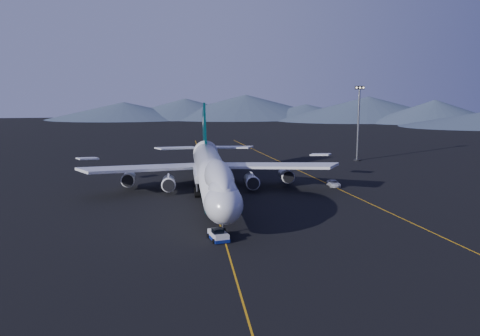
{
  "coord_description": "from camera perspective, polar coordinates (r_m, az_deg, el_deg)",
  "views": [
    {
      "loc": [
        -7.2,
        -112.92,
        26.07
      ],
      "look_at": [
        6.51,
        4.39,
        6.0
      ],
      "focal_mm": 40.0,
      "sensor_mm": 36.0,
      "label": 1
    }
  ],
  "objects": [
    {
      "name": "taxiway_line_side",
      "position": [
        131.04,
        9.97,
        -1.97
      ],
      "size": [
        28.08,
        198.09,
        0.01
      ],
      "primitive_type": "cube",
      "rotation": [
        0.0,
        0.0,
        0.14
      ],
      "color": "orange",
      "rests_on": "ground"
    },
    {
      "name": "service_van",
      "position": [
        131.1,
        9.95,
        -1.63
      ],
      "size": [
        2.73,
        5.58,
        1.52
      ],
      "primitive_type": "imported",
      "rotation": [
        0.0,
        0.0,
        -0.04
      ],
      "color": "silver",
      "rests_on": "ground"
    },
    {
      "name": "boeing_747",
      "position": [
        114.98,
        -2.97,
        -0.52
      ],
      "size": [
        59.62,
        72.43,
        19.37
      ],
      "color": "silver",
      "rests_on": "ground"
    },
    {
      "name": "floodlight_mast",
      "position": [
        172.38,
        12.51,
        4.7
      ],
      "size": [
        2.9,
        2.17,
        23.47
      ],
      "rotation": [
        0.0,
        0.0,
        -0.14
      ],
      "color": "black",
      "rests_on": "ground"
    },
    {
      "name": "taxiway_line_main",
      "position": [
        116.11,
        -2.95,
        -3.34
      ],
      "size": [
        0.25,
        220.0,
        0.01
      ],
      "primitive_type": "cube",
      "color": "orange",
      "rests_on": "ground"
    },
    {
      "name": "ground",
      "position": [
        116.11,
        -2.95,
        -3.34
      ],
      "size": [
        500.0,
        500.0,
        0.0
      ],
      "primitive_type": "plane",
      "color": "black",
      "rests_on": "ground"
    },
    {
      "name": "pushback_tug",
      "position": [
        87.42,
        -2.32,
        -7.25
      ],
      "size": [
        3.62,
        5.31,
        2.13
      ],
      "rotation": [
        0.0,
        0.0,
        0.22
      ],
      "color": "silver",
      "rests_on": "ground"
    }
  ]
}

